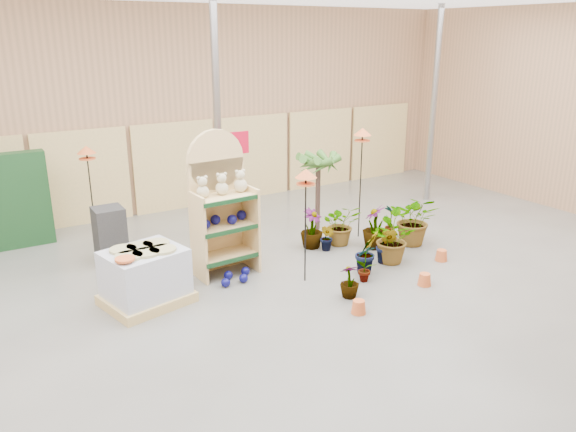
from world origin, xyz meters
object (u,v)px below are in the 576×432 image
Objects in this scene: pallet_stack at (145,277)px; potted_plant_2 at (390,238)px; bird_table_front at (306,177)px; display_shelf at (220,209)px.

potted_plant_2 reaches higher than pallet_stack.
pallet_stack is at bearing 170.90° from potted_plant_2.
potted_plant_2 is at bearing -3.45° from bird_table_front.
display_shelf is 3.01m from potted_plant_2.
bird_table_front is at bearing 176.55° from potted_plant_2.
bird_table_front is at bearing -52.09° from display_shelf.
potted_plant_2 is (4.17, -0.67, 0.02)m from pallet_stack.
display_shelf is at bearing 130.95° from bird_table_front.
display_shelf is 1.75× the size of pallet_stack.
display_shelf is at bearing 155.51° from potted_plant_2.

